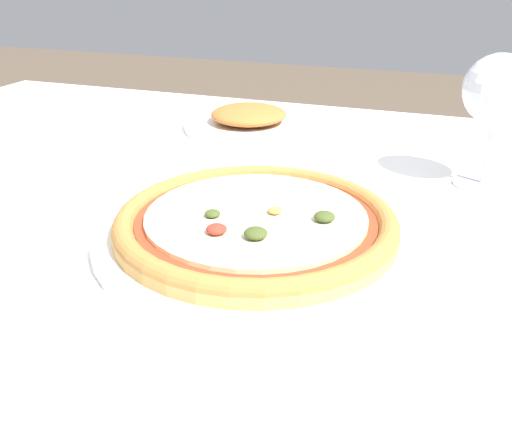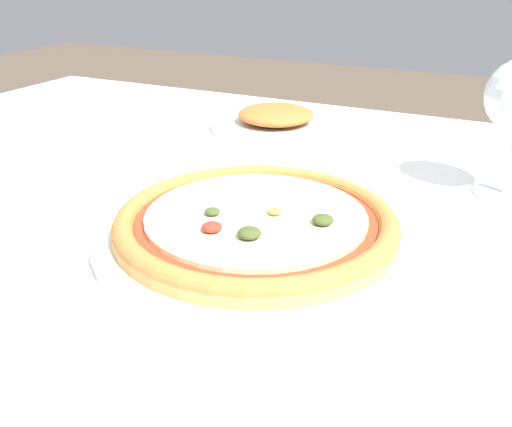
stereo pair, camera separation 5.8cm
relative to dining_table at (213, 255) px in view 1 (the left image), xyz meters
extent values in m
cube|color=brown|center=(0.00, 0.00, 0.06)|extent=(1.28, 0.87, 0.04)
cube|color=white|center=(0.00, 0.00, 0.08)|extent=(1.38, 0.97, 0.01)
cylinder|color=brown|center=(-0.58, 0.38, -0.31)|extent=(0.06, 0.06, 0.71)
cylinder|color=white|center=(0.09, -0.10, 0.09)|extent=(0.33, 0.33, 0.01)
cylinder|color=tan|center=(0.09, -0.10, 0.10)|extent=(0.29, 0.29, 0.01)
torus|color=#B27538|center=(0.09, -0.10, 0.11)|extent=(0.29, 0.29, 0.02)
cylinder|color=#BC381E|center=(0.09, -0.10, 0.11)|extent=(0.25, 0.25, 0.00)
cylinder|color=beige|center=(0.09, -0.10, 0.11)|extent=(0.23, 0.23, 0.00)
ellipsoid|color=#425123|center=(0.16, -0.09, 0.12)|extent=(0.02, 0.02, 0.01)
ellipsoid|color=#BC9342|center=(0.11, -0.09, 0.12)|extent=(0.01, 0.01, 0.01)
ellipsoid|color=#425123|center=(0.11, -0.15, 0.12)|extent=(0.02, 0.02, 0.01)
ellipsoid|color=#425123|center=(0.06, -0.12, 0.12)|extent=(0.02, 0.02, 0.01)
ellipsoid|color=#A83323|center=(0.07, -0.15, 0.12)|extent=(0.02, 0.02, 0.01)
cylinder|color=silver|center=(0.32, 0.14, 0.09)|extent=(0.07, 0.07, 0.00)
cylinder|color=silver|center=(0.32, 0.14, 0.13)|extent=(0.01, 0.01, 0.08)
sphere|color=silver|center=(0.32, 0.14, 0.21)|extent=(0.09, 0.09, 0.09)
cylinder|color=white|center=(-0.06, 0.29, 0.09)|extent=(0.22, 0.22, 0.01)
ellipsoid|color=#BC662D|center=(-0.06, 0.29, 0.11)|extent=(0.13, 0.13, 0.03)
camera|label=1|loc=(0.27, -0.59, 0.36)|focal=40.00mm
camera|label=2|loc=(0.33, -0.57, 0.36)|focal=40.00mm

